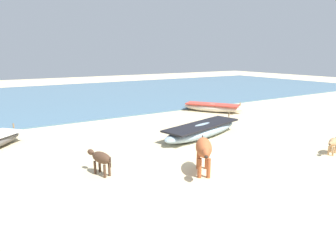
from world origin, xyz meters
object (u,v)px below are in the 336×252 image
Objects in this scene: fishing_boat_0 at (212,107)px; cow_adult_rust at (204,149)px; calf_near_dark at (101,158)px; fishing_boat_2 at (202,130)px; calf_far_tan at (333,143)px.

cow_adult_rust is (-6.59, -7.30, 0.50)m from fishing_boat_0.
cow_adult_rust reaches higher than fishing_boat_0.
fishing_boat_0 is at bearing -75.92° from calf_near_dark.
fishing_boat_0 is 3.39× the size of calf_near_dark.
fishing_boat_2 reaches higher than calf_near_dark.
fishing_boat_0 is at bearing 31.01° from fishing_boat_2.
calf_far_tan is (4.99, -1.07, -0.34)m from cow_adult_rust.
fishing_boat_0 is 4.06× the size of calf_far_tan.
calf_far_tan is (2.50, -4.25, 0.12)m from fishing_boat_2.
calf_near_dark is at bearing -92.30° from fishing_boat_0.
fishing_boat_0 is 5.82m from fishing_boat_2.
calf_near_dark is at bearing -86.25° from cow_adult_rust.
calf_near_dark is 8.03m from calf_far_tan.
fishing_boat_0 is 9.85m from cow_adult_rust.
fishing_boat_0 is 10.82m from calf_near_dark.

